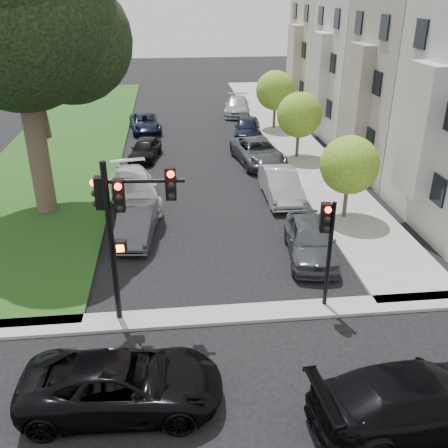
{
  "coord_description": "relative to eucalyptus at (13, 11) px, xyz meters",
  "views": [
    {
      "loc": [
        -1.85,
        -11.7,
        10.01
      ],
      "look_at": [
        0.0,
        5.0,
        2.0
      ],
      "focal_mm": 40.0,
      "sensor_mm": 36.0,
      "label": 1
    }
  ],
  "objects": [
    {
      "name": "car_parked_7",
      "position": [
        4.6,
        7.86,
        -8.44
      ],
      "size": [
        2.34,
        4.15,
        1.33
      ],
      "primitive_type": "imported",
      "rotation": [
        0.0,
        0.0,
        -0.2
      ],
      "color": "black",
      "rests_on": "ground"
    },
    {
      "name": "small_tree_c",
      "position": [
        14.26,
        14.31,
        -6.16
      ],
      "size": [
        2.95,
        2.95,
        4.42
      ],
      "color": "brown",
      "rests_on": "ground"
    },
    {
      "name": "house_d",
      "position": [
        20.51,
        18.96,
        -2.17
      ],
      "size": [
        7.7,
        7.55,
        15.97
      ],
      "color": "tan",
      "rests_on": "ground"
    },
    {
      "name": "sidewalk_cross",
      "position": [
        8.06,
        -9.54,
        -9.04
      ],
      "size": [
        60.0,
        1.0,
        0.12
      ],
      "primitive_type": "cube",
      "color": "gray",
      "rests_on": "ground"
    },
    {
      "name": "car_parked_3",
      "position": [
        11.82,
        11.97,
        -8.34
      ],
      "size": [
        2.59,
        4.73,
        1.52
      ],
      "primitive_type": "imported",
      "rotation": [
        0.0,
        0.0,
        -0.18
      ],
      "color": "black",
      "rests_on": "ground"
    },
    {
      "name": "house_c",
      "position": [
        20.51,
        11.46,
        -2.17
      ],
      "size": [
        7.7,
        7.55,
        15.97
      ],
      "color": "beige",
      "rests_on": "ground"
    },
    {
      "name": "house_b",
      "position": [
        20.51,
        3.96,
        -2.17
      ],
      "size": [
        7.7,
        7.55,
        15.97
      ],
      "color": "gray",
      "rests_on": "ground"
    },
    {
      "name": "small_tree_a",
      "position": [
        14.26,
        -2.4,
        -6.42
      ],
      "size": [
        2.69,
        2.69,
        4.03
      ],
      "color": "brown",
      "rests_on": "ground"
    },
    {
      "name": "ground",
      "position": [
        8.06,
        -11.54,
        -9.1
      ],
      "size": [
        140.0,
        140.0,
        0.0
      ],
      "primitive_type": "plane",
      "color": "black",
      "rests_on": "ground"
    },
    {
      "name": "car_parked_0",
      "position": [
        11.66,
        -5.82,
        -8.32
      ],
      "size": [
        2.39,
        4.77,
        1.56
      ],
      "primitive_type": "imported",
      "rotation": [
        0.0,
        0.0,
        -0.12
      ],
      "color": "#3F4247",
      "rests_on": "ground"
    },
    {
      "name": "car_parked_4",
      "position": [
        12.05,
        19.46,
        -8.37
      ],
      "size": [
        2.84,
        5.29,
        1.46
      ],
      "primitive_type": "imported",
      "rotation": [
        0.0,
        0.0,
        -0.16
      ],
      "color": "#999BA0",
      "rests_on": "ground"
    },
    {
      "name": "car_cross_far",
      "position": [
        12.01,
        -14.59,
        -8.31
      ],
      "size": [
        5.68,
        2.73,
        1.6
      ],
      "primitive_type": "imported",
      "rotation": [
        0.0,
        0.0,
        1.66
      ],
      "color": "black",
      "rests_on": "ground"
    },
    {
      "name": "car_parked_5",
      "position": [
        4.58,
        -3.32,
        -8.4
      ],
      "size": [
        1.93,
        4.39,
        1.4
      ],
      "primitive_type": "imported",
      "rotation": [
        0.0,
        0.0,
        -0.11
      ],
      "color": "#3F4247",
      "rests_on": "ground"
    },
    {
      "name": "car_parked_2",
      "position": [
        11.61,
        6.21,
        -8.36
      ],
      "size": [
        3.19,
        5.67,
        1.5
      ],
      "primitive_type": "imported",
      "rotation": [
        0.0,
        0.0,
        0.14
      ],
      "color": "#3F4247",
      "rests_on": "ground"
    },
    {
      "name": "grass_strip",
      "position": [
        -0.94,
        12.46,
        -9.04
      ],
      "size": [
        8.0,
        44.0,
        0.12
      ],
      "primitive_type": "cube",
      "color": "#224213",
      "rests_on": "ground"
    },
    {
      "name": "small_tree_b",
      "position": [
        14.26,
        6.93,
        -6.3
      ],
      "size": [
        2.81,
        2.81,
        4.21
      ],
      "color": "brown",
      "rests_on": "ground"
    },
    {
      "name": "sidewalk_right",
      "position": [
        14.81,
        12.46,
        -9.04
      ],
      "size": [
        3.5,
        44.0,
        0.12
      ],
      "primitive_type": "cube",
      "color": "gray",
      "rests_on": "ground"
    },
    {
      "name": "car_parked_1",
      "position": [
        11.78,
        0.39,
        -8.33
      ],
      "size": [
        1.65,
        4.68,
        1.54
      ],
      "primitive_type": "imported",
      "rotation": [
        0.0,
        0.0,
        -0.0
      ],
      "color": "#999BA0",
      "rests_on": "ground"
    },
    {
      "name": "traffic_signal_main",
      "position": [
        4.7,
        -9.3,
        -5.31
      ],
      "size": [
        2.69,
        0.7,
        5.5
      ],
      "color": "black",
      "rests_on": "ground"
    },
    {
      "name": "car_parked_8",
      "position": [
        4.38,
        14.71,
        -8.47
      ],
      "size": [
        2.7,
        4.82,
        1.27
      ],
      "primitive_type": "imported",
      "rotation": [
        0.0,
        0.0,
        0.13
      ],
      "color": "black",
      "rests_on": "ground"
    },
    {
      "name": "eucalyptus",
      "position": [
        0.0,
        0.0,
        0.0
      ],
      "size": [
        9.41,
        8.54,
        13.33
      ],
      "color": "brown",
      "rests_on": "ground"
    },
    {
      "name": "traffic_signal_secondary",
      "position": [
        11.11,
        -9.35,
        -6.37
      ],
      "size": [
        0.51,
        0.41,
        3.92
      ],
      "color": "black",
      "rests_on": "ground"
    },
    {
      "name": "car_parked_6",
      "position": [
        4.27,
        0.65,
        -8.31
      ],
      "size": [
        3.11,
        5.74,
        1.58
      ],
      "primitive_type": "imported",
      "rotation": [
        0.0,
        0.0,
        0.17
      ],
      "color": "silver",
      "rests_on": "ground"
    },
    {
      "name": "car_cross_near",
      "position": [
        4.68,
        -13.13,
        -8.38
      ],
      "size": [
        5.32,
        2.67,
        1.45
      ],
      "primitive_type": "imported",
      "rotation": [
        0.0,
        0.0,
        1.52
      ],
      "color": "black",
      "rests_on": "ground"
    }
  ]
}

